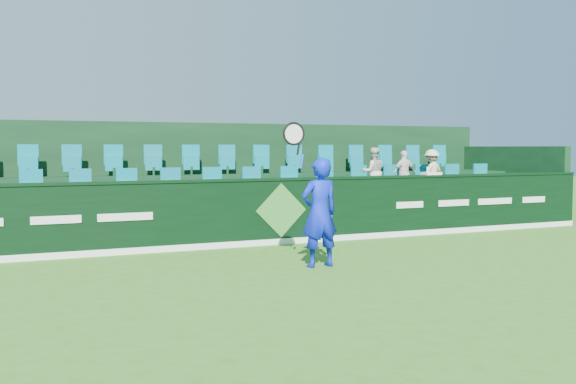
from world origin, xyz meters
name	(u,v)px	position (x,y,z in m)	size (l,w,h in m)	color
ground	(383,281)	(0.00, 0.00, 0.00)	(60.00, 60.00, 0.00)	#396E1A
sponsor_hoarding	(279,211)	(0.00, 4.00, 0.67)	(16.00, 0.25, 1.35)	black
stand_tier_front	(260,219)	(0.00, 5.10, 0.40)	(16.00, 2.00, 0.80)	black
stand_tier_back	(232,201)	(0.00, 7.00, 0.65)	(16.00, 1.80, 1.30)	black
stand_rear	(227,177)	(0.00, 7.44, 1.22)	(16.00, 4.10, 2.60)	black
seat_row_front	(253,186)	(0.00, 5.50, 1.10)	(13.50, 0.50, 0.60)	#047786
seat_row_back	(228,162)	(0.00, 7.30, 1.60)	(13.50, 0.50, 0.60)	#047786
tennis_player	(319,212)	(-0.37, 1.40, 0.91)	(1.07, 0.46, 2.41)	#0B1DC7
spectator_left	(373,172)	(2.90, 5.12, 1.39)	(0.57, 0.44, 1.17)	beige
spectator_middle	(404,173)	(3.77, 5.12, 1.35)	(0.64, 0.27, 1.10)	white
spectator_right	(432,172)	(4.57, 5.12, 1.36)	(0.72, 0.42, 1.12)	beige
towel	(431,173)	(3.74, 4.00, 1.38)	(0.41, 0.27, 0.06)	white
drinks_bottle	(428,171)	(3.65, 4.00, 1.44)	(0.06, 0.06, 0.19)	white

